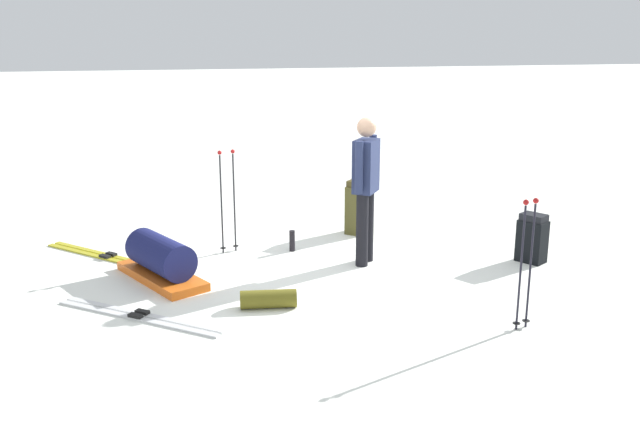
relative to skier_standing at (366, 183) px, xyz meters
The scene contains 11 objects.
ground_plane 1.12m from the skier_standing, 13.79° to the left, with size 80.00×80.00×0.00m, color white.
skier_standing is the anchor object (origin of this frame).
ski_pair_near 2.89m from the skier_standing, 22.64° to the left, with size 1.57×1.27×0.05m.
ski_pair_far 3.19m from the skier_standing, 15.77° to the right, with size 1.54×1.51×0.05m.
backpack_large_dark 1.37m from the skier_standing, 101.83° to the right, with size 0.39×0.40×0.72m.
backpack_bright 2.07m from the skier_standing, 168.93° to the left, with size 0.35×0.38×0.58m.
ski_poles_planted_near 1.70m from the skier_standing, 26.78° to the right, with size 0.23×0.12×1.26m.
ski_poles_planted_far 2.26m from the skier_standing, 113.59° to the left, with size 0.18×0.10×1.22m.
gear_sled 2.42m from the skier_standing, ahead, with size 0.99×1.33×0.49m.
sleeping_mat_rolled 1.89m from the skier_standing, 40.09° to the left, with size 0.18×0.18×0.55m, color brown.
thermos_bottle 1.27m from the skier_standing, 39.82° to the right, with size 0.07×0.07×0.26m, color black.
Camera 1 is at (1.59, 7.21, 2.65)m, focal length 38.79 mm.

